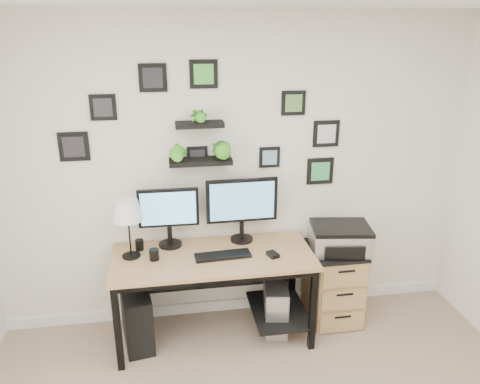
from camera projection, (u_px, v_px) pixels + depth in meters
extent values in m
plane|color=white|center=(236.00, 174.00, 3.91)|extent=(4.00, 0.00, 4.00)
cube|color=white|center=(237.00, 303.00, 4.32)|extent=(4.00, 0.03, 0.10)
cube|color=tan|center=(213.00, 257.00, 3.72)|extent=(1.60, 0.70, 0.03)
cube|color=black|center=(213.00, 261.00, 3.73)|extent=(1.54, 0.64, 0.05)
cube|color=black|center=(210.00, 268.00, 4.12)|extent=(1.44, 0.02, 0.41)
cube|color=black|center=(278.00, 310.00, 3.99)|extent=(0.45, 0.63, 0.03)
cube|color=black|center=(118.00, 329.00, 3.45)|extent=(0.05, 0.05, 0.72)
cube|color=black|center=(123.00, 287.00, 4.01)|extent=(0.05, 0.05, 0.72)
cube|color=black|center=(313.00, 310.00, 3.68)|extent=(0.05, 0.05, 0.72)
cube|color=black|center=(292.00, 272.00, 4.24)|extent=(0.05, 0.05, 0.72)
cylinder|color=black|center=(170.00, 244.00, 3.88)|extent=(0.20, 0.20, 0.02)
cylinder|color=black|center=(170.00, 235.00, 3.85)|extent=(0.04, 0.04, 0.17)
cube|color=black|center=(168.00, 208.00, 3.76)|extent=(0.49, 0.04, 0.32)
cube|color=#59A5D8|center=(168.00, 209.00, 3.74)|extent=(0.44, 0.01, 0.27)
cylinder|color=black|center=(242.00, 239.00, 3.97)|extent=(0.19, 0.19, 0.02)
cylinder|color=black|center=(242.00, 230.00, 3.94)|extent=(0.04, 0.04, 0.17)
cube|color=black|center=(242.00, 200.00, 3.85)|extent=(0.59, 0.04, 0.37)
cube|color=#59A5D8|center=(242.00, 201.00, 3.83)|extent=(0.53, 0.01, 0.32)
cube|color=black|center=(223.00, 255.00, 3.69)|extent=(0.45, 0.17, 0.02)
cube|color=black|center=(273.00, 254.00, 3.70)|extent=(0.10, 0.12, 0.03)
cylinder|color=black|center=(131.00, 256.00, 3.69)|extent=(0.14, 0.14, 0.01)
cylinder|color=black|center=(129.00, 230.00, 3.62)|extent=(0.01, 0.01, 0.43)
cone|color=white|center=(127.00, 210.00, 3.56)|extent=(0.24, 0.24, 0.16)
cylinder|color=black|center=(154.00, 255.00, 3.63)|extent=(0.08, 0.08, 0.09)
cylinder|color=black|center=(140.00, 245.00, 3.79)|extent=(0.07, 0.07, 0.09)
cube|color=black|center=(137.00, 316.00, 3.80)|extent=(0.29, 0.51, 0.48)
cube|color=gray|center=(275.00, 305.00, 4.00)|extent=(0.26, 0.45, 0.43)
cube|color=silver|center=(277.00, 320.00, 3.80)|extent=(0.17, 0.04, 0.40)
cube|color=tan|center=(333.00, 284.00, 4.11)|extent=(0.42, 0.50, 0.65)
cube|color=black|center=(336.00, 250.00, 4.00)|extent=(0.43, 0.51, 0.02)
cube|color=tan|center=(342.00, 322.00, 3.95)|extent=(0.39, 0.02, 0.18)
cylinder|color=black|center=(343.00, 317.00, 3.91)|extent=(0.14, 0.02, 0.02)
cube|color=tan|center=(344.00, 300.00, 3.88)|extent=(0.39, 0.02, 0.18)
cylinder|color=black|center=(345.00, 295.00, 3.84)|extent=(0.14, 0.02, 0.02)
cube|color=tan|center=(346.00, 277.00, 3.80)|extent=(0.39, 0.02, 0.18)
cylinder|color=black|center=(347.00, 271.00, 3.77)|extent=(0.14, 0.02, 0.02)
cube|color=silver|center=(340.00, 239.00, 3.95)|extent=(0.53, 0.44, 0.19)
cube|color=black|center=(341.00, 228.00, 3.92)|extent=(0.53, 0.44, 0.03)
cube|color=black|center=(345.00, 253.00, 3.78)|extent=(0.33, 0.07, 0.11)
cube|color=black|center=(201.00, 161.00, 3.73)|extent=(0.50, 0.18, 0.04)
cube|color=black|center=(200.00, 124.00, 3.62)|extent=(0.38, 0.15, 0.04)
imported|color=green|center=(178.00, 143.00, 3.65)|extent=(0.15, 0.12, 0.27)
imported|color=green|center=(221.00, 142.00, 3.70)|extent=(0.15, 0.15, 0.27)
imported|color=green|center=(199.00, 105.00, 3.57)|extent=(0.13, 0.09, 0.25)
cube|color=black|center=(326.00, 134.00, 3.91)|extent=(0.22, 0.02, 0.22)
cube|color=silver|center=(327.00, 134.00, 3.90)|extent=(0.16, 0.00, 0.16)
cube|color=black|center=(103.00, 107.00, 3.54)|extent=(0.20, 0.02, 0.20)
cube|color=#292A2D|center=(103.00, 108.00, 3.53)|extent=(0.14, 0.00, 0.14)
cube|color=black|center=(197.00, 157.00, 3.79)|extent=(0.17, 0.02, 0.17)
cube|color=#26252A|center=(197.00, 157.00, 3.78)|extent=(0.12, 0.00, 0.12)
cube|color=black|center=(74.00, 147.00, 3.61)|extent=(0.23, 0.02, 0.23)
cube|color=#232127|center=(74.00, 147.00, 3.60)|extent=(0.16, 0.00, 0.16)
cube|color=black|center=(204.00, 74.00, 3.58)|extent=(0.22, 0.02, 0.22)
cube|color=green|center=(204.00, 74.00, 3.57)|extent=(0.15, 0.00, 0.15)
cube|color=black|center=(270.00, 157.00, 3.90)|extent=(0.17, 0.02, 0.17)
cube|color=#6D9EBE|center=(270.00, 158.00, 3.89)|extent=(0.12, 0.00, 0.12)
cube|color=black|center=(153.00, 78.00, 3.53)|extent=(0.21, 0.02, 0.21)
cube|color=black|center=(153.00, 78.00, 3.52)|extent=(0.15, 0.00, 0.15)
cube|color=black|center=(320.00, 171.00, 4.01)|extent=(0.23, 0.02, 0.23)
cube|color=#3AA05E|center=(321.00, 171.00, 4.00)|extent=(0.16, 0.00, 0.16)
cube|color=black|center=(293.00, 103.00, 3.77)|extent=(0.20, 0.02, 0.20)
cube|color=#50853C|center=(294.00, 103.00, 3.76)|extent=(0.14, 0.00, 0.14)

